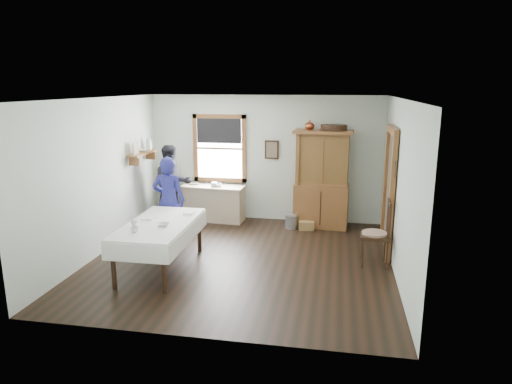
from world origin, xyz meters
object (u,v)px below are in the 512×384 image
at_px(spindle_chair, 375,233).
at_px(pail, 291,221).
at_px(wicker_basket, 306,225).
at_px(figure_dark, 173,188).
at_px(dining_table, 161,246).
at_px(woman_blue, 169,204).
at_px(work_counter, 214,203).
at_px(china_hutch, 322,179).

bearing_deg(spindle_chair, pail, 134.78).
distance_m(wicker_basket, figure_dark, 2.92).
distance_m(pail, figure_dark, 2.60).
xyz_separation_m(dining_table, woman_blue, (-0.29, 1.18, 0.38)).
xyz_separation_m(spindle_chair, wicker_basket, (-1.23, 1.68, -0.47)).
bearing_deg(spindle_chair, wicker_basket, 129.41).
bearing_deg(woman_blue, work_counter, -107.28).
bearing_deg(wicker_basket, figure_dark, -178.61).
bearing_deg(china_hutch, figure_dark, -169.10).
height_order(work_counter, figure_dark, figure_dark).
xyz_separation_m(work_counter, spindle_chair, (3.28, -1.99, 0.17)).
bearing_deg(figure_dark, dining_table, -106.98).
bearing_deg(wicker_basket, work_counter, 171.38).
relative_size(pail, wicker_basket, 0.92).
bearing_deg(dining_table, work_counter, 87.51).
distance_m(work_counter, pail, 1.77).
xyz_separation_m(wicker_basket, figure_dark, (-2.83, -0.07, 0.69)).
distance_m(spindle_chair, woman_blue, 3.72).
xyz_separation_m(work_counter, china_hutch, (2.33, -0.02, 0.62)).
bearing_deg(woman_blue, pail, -151.02).
height_order(china_hutch, woman_blue, china_hutch).
bearing_deg(china_hutch, work_counter, -176.22).
distance_m(spindle_chair, pail, 2.36).
relative_size(work_counter, figure_dark, 0.87).
relative_size(china_hutch, dining_table, 1.04).
height_order(dining_table, woman_blue, woman_blue).
relative_size(work_counter, woman_blue, 0.89).
distance_m(dining_table, woman_blue, 1.27).
height_order(china_hutch, pail, china_hutch).
relative_size(spindle_chair, pail, 3.98).
distance_m(china_hutch, figure_dark, 3.14).
relative_size(china_hutch, figure_dark, 1.29).
xyz_separation_m(china_hutch, spindle_chair, (0.96, -1.97, -0.45)).
bearing_deg(china_hutch, dining_table, -127.41).
height_order(spindle_chair, pail, spindle_chair).
bearing_deg(wicker_basket, woman_blue, -152.56).
xyz_separation_m(pail, figure_dark, (-2.52, -0.13, 0.64)).
bearing_deg(spindle_chair, china_hutch, 119.07).
height_order(work_counter, dining_table, work_counter).
height_order(woman_blue, figure_dark, figure_dark).
bearing_deg(figure_dark, woman_blue, -105.26).
distance_m(china_hutch, pail, 1.07).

